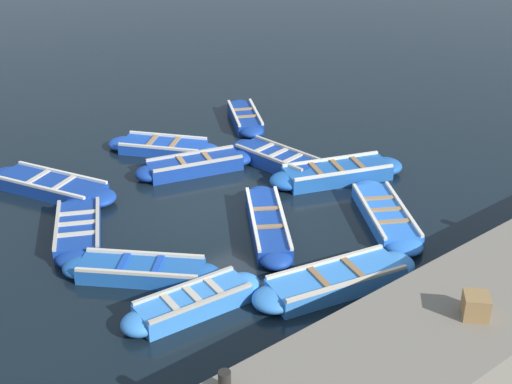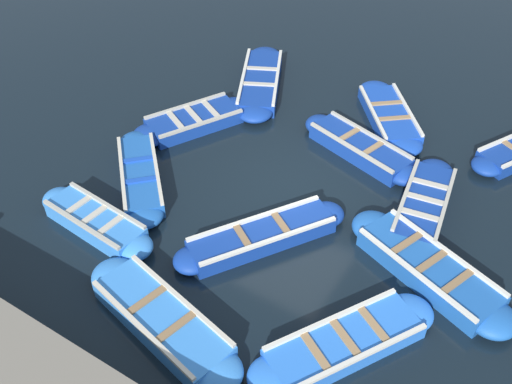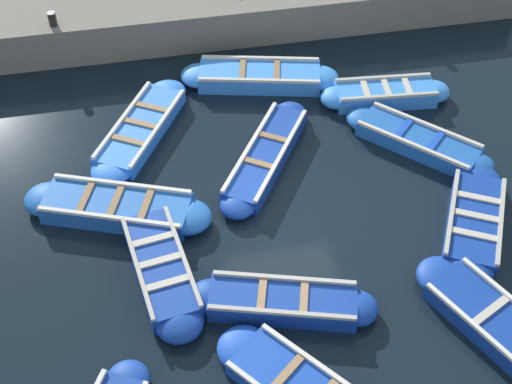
{
  "view_description": "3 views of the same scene",
  "coord_description": "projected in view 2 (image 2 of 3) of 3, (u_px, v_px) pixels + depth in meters",
  "views": [
    {
      "loc": [
        13.11,
        -9.25,
        8.74
      ],
      "look_at": [
        0.75,
        0.58,
        0.51
      ],
      "focal_mm": 50.0,
      "sensor_mm": 36.0,
      "label": 1
    },
    {
      "loc": [
        9.09,
        4.63,
        9.03
      ],
      "look_at": [
        0.69,
        -0.64,
        0.23
      ],
      "focal_mm": 42.0,
      "sensor_mm": 36.0,
      "label": 2
    },
    {
      "loc": [
        -9.16,
        2.46,
        10.7
      ],
      "look_at": [
        0.54,
        0.6,
        0.39
      ],
      "focal_mm": 50.0,
      "sensor_mm": 36.0,
      "label": 3
    }
  ],
  "objects": [
    {
      "name": "boat_outer_right",
      "position": [
        262.0,
        236.0,
        12.3
      ],
      "size": [
        3.63,
        2.69,
        0.42
      ],
      "color": "navy",
      "rests_on": "ground"
    },
    {
      "name": "boat_centre",
      "position": [
        140.0,
        176.0,
        13.75
      ],
      "size": [
        3.02,
        3.02,
        0.41
      ],
      "color": "#1E59AD",
      "rests_on": "ground"
    },
    {
      "name": "boat_tucked",
      "position": [
        344.0,
        343.0,
        10.39
      ],
      "size": [
        3.65,
        2.64,
        0.37
      ],
      "color": "blue",
      "rests_on": "ground"
    },
    {
      "name": "boat_bow_out",
      "position": [
        429.0,
        269.0,
        11.6
      ],
      "size": [
        2.2,
        3.94,
        0.47
      ],
      "color": "#1E59AD",
      "rests_on": "ground"
    },
    {
      "name": "boat_inner_gap",
      "position": [
        389.0,
        116.0,
        15.61
      ],
      "size": [
        3.24,
        2.89,
        0.37
      ],
      "color": "#1947B7",
      "rests_on": "ground"
    },
    {
      "name": "boat_stern_in",
      "position": [
        96.0,
        222.0,
        12.59
      ],
      "size": [
        1.0,
        3.14,
        0.46
      ],
      "color": "#3884E0",
      "rests_on": "ground"
    },
    {
      "name": "boat_alongside",
      "position": [
        162.0,
        320.0,
        10.71
      ],
      "size": [
        1.72,
        3.93,
        0.46
      ],
      "color": "#3884E0",
      "rests_on": "ground"
    },
    {
      "name": "boat_near_quay",
      "position": [
        260.0,
        82.0,
        16.83
      ],
      "size": [
        3.97,
        2.61,
        0.41
      ],
      "color": "navy",
      "rests_on": "ground"
    },
    {
      "name": "boat_drifting",
      "position": [
        194.0,
        121.0,
        15.42
      ],
      "size": [
        3.39,
        2.37,
        0.4
      ],
      "color": "navy",
      "rests_on": "ground"
    },
    {
      "name": "boat_end_of_row",
      "position": [
        360.0,
        148.0,
        14.51
      ],
      "size": [
        1.67,
        3.48,
        0.45
      ],
      "color": "navy",
      "rests_on": "ground"
    },
    {
      "name": "boat_mid_row",
      "position": [
        424.0,
        206.0,
        12.94
      ],
      "size": [
        3.49,
        1.37,
        0.47
      ],
      "color": "navy",
      "rests_on": "ground"
    },
    {
      "name": "ground_plane",
      "position": [
        296.0,
        193.0,
        13.59
      ],
      "size": [
        120.0,
        120.0,
        0.0
      ],
      "primitive_type": "plane",
      "color": "black"
    }
  ]
}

